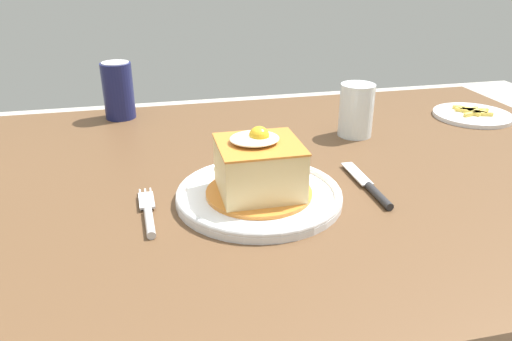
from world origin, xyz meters
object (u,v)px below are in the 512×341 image
object	(u,v)px
knife	(372,189)
drinking_glass	(356,114)
fork	(148,215)
side_plate_fries	(472,115)
main_plate	(259,195)
soda_can	(118,91)

from	to	relation	value
knife	drinking_glass	distance (m)	0.26
fork	drinking_glass	xyz separation A→B (m)	(0.42, 0.25, 0.04)
side_plate_fries	knife	bearing A→B (deg)	-142.07
drinking_glass	main_plate	bearing A→B (deg)	-137.43
main_plate	fork	xyz separation A→B (m)	(-0.16, -0.02, -0.00)
drinking_glass	fork	bearing A→B (deg)	-148.87
main_plate	soda_can	bearing A→B (deg)	114.80
fork	drinking_glass	size ratio (longest dim) A/B	1.35
knife	soda_can	size ratio (longest dim) A/B	1.33
main_plate	side_plate_fries	distance (m)	0.63
main_plate	side_plate_fries	bearing A→B (deg)	26.84
knife	soda_can	xyz separation A→B (m)	(-0.39, 0.47, 0.06)
fork	main_plate	bearing A→B (deg)	6.71
fork	side_plate_fries	distance (m)	0.78
fork	knife	bearing A→B (deg)	0.73
main_plate	side_plate_fries	size ratio (longest dim) A/B	1.47
knife	side_plate_fries	bearing A→B (deg)	37.93
soda_can	side_plate_fries	bearing A→B (deg)	-12.67
fork	side_plate_fries	xyz separation A→B (m)	(0.72, 0.30, -0.00)
main_plate	side_plate_fries	xyz separation A→B (m)	(0.56, 0.28, -0.00)
knife	soda_can	world-z (taller)	soda_can
fork	soda_can	world-z (taller)	soda_can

